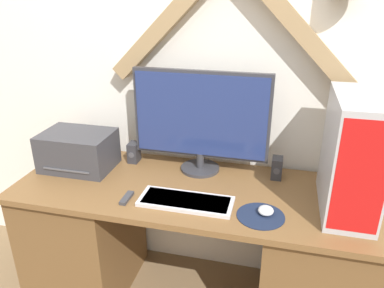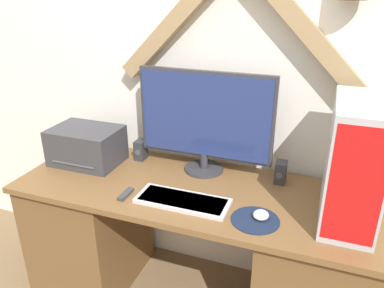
{
  "view_description": "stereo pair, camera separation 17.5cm",
  "coord_description": "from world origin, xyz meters",
  "px_view_note": "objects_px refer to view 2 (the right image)",
  "views": [
    {
      "loc": [
        0.39,
        -1.24,
        1.66
      ],
      "look_at": [
        0.0,
        0.32,
        0.97
      ],
      "focal_mm": 35.0,
      "sensor_mm": 36.0,
      "label": 1
    },
    {
      "loc": [
        0.56,
        -1.19,
        1.66
      ],
      "look_at": [
        0.0,
        0.32,
        0.97
      ],
      "focal_mm": 35.0,
      "sensor_mm": 36.0,
      "label": 2
    }
  ],
  "objects_px": {
    "monitor": "(206,119)",
    "remote_control": "(126,194)",
    "speaker_right": "(281,172)",
    "speaker_left": "(141,150)",
    "computer_tower": "(354,163)",
    "keyboard": "(183,201)",
    "printer": "(87,146)",
    "mouse": "(261,215)"
  },
  "relations": [
    {
      "from": "monitor",
      "to": "remote_control",
      "type": "relative_size",
      "value": 6.48
    },
    {
      "from": "monitor",
      "to": "speaker_right",
      "type": "height_order",
      "value": "monitor"
    },
    {
      "from": "speaker_left",
      "to": "computer_tower",
      "type": "bearing_deg",
      "value": -11.45
    },
    {
      "from": "speaker_left",
      "to": "remote_control",
      "type": "relative_size",
      "value": 1.03
    },
    {
      "from": "speaker_right",
      "to": "keyboard",
      "type": "bearing_deg",
      "value": -138.14
    },
    {
      "from": "monitor",
      "to": "computer_tower",
      "type": "bearing_deg",
      "value": -16.93
    },
    {
      "from": "computer_tower",
      "to": "speaker_right",
      "type": "xyz_separation_m",
      "value": [
        -0.3,
        0.22,
        -0.2
      ]
    },
    {
      "from": "monitor",
      "to": "remote_control",
      "type": "distance_m",
      "value": 0.55
    },
    {
      "from": "speaker_left",
      "to": "remote_control",
      "type": "bearing_deg",
      "value": -73.05
    },
    {
      "from": "computer_tower",
      "to": "remote_control",
      "type": "relative_size",
      "value": 4.73
    },
    {
      "from": "monitor",
      "to": "printer",
      "type": "bearing_deg",
      "value": -168.52
    },
    {
      "from": "keyboard",
      "to": "speaker_left",
      "type": "height_order",
      "value": "speaker_left"
    },
    {
      "from": "mouse",
      "to": "speaker_right",
      "type": "height_order",
      "value": "speaker_right"
    },
    {
      "from": "printer",
      "to": "speaker_right",
      "type": "distance_m",
      "value": 1.06
    },
    {
      "from": "keyboard",
      "to": "computer_tower",
      "type": "distance_m",
      "value": 0.75
    },
    {
      "from": "computer_tower",
      "to": "printer",
      "type": "height_order",
      "value": "computer_tower"
    },
    {
      "from": "keyboard",
      "to": "remote_control",
      "type": "height_order",
      "value": "keyboard"
    },
    {
      "from": "computer_tower",
      "to": "printer",
      "type": "xyz_separation_m",
      "value": [
        -1.35,
        0.08,
        -0.16
      ]
    },
    {
      "from": "monitor",
      "to": "speaker_left",
      "type": "height_order",
      "value": "monitor"
    },
    {
      "from": "mouse",
      "to": "speaker_right",
      "type": "bearing_deg",
      "value": 85.12
    },
    {
      "from": "computer_tower",
      "to": "remote_control",
      "type": "height_order",
      "value": "computer_tower"
    },
    {
      "from": "computer_tower",
      "to": "remote_control",
      "type": "xyz_separation_m",
      "value": [
        -0.97,
        -0.17,
        -0.25
      ]
    },
    {
      "from": "keyboard",
      "to": "speaker_right",
      "type": "xyz_separation_m",
      "value": [
        0.39,
        0.35,
        0.05
      ]
    },
    {
      "from": "monitor",
      "to": "printer",
      "type": "relative_size",
      "value": 1.91
    },
    {
      "from": "keyboard",
      "to": "printer",
      "type": "xyz_separation_m",
      "value": [
        -0.66,
        0.21,
        0.09
      ]
    },
    {
      "from": "printer",
      "to": "monitor",
      "type": "bearing_deg",
      "value": 11.48
    },
    {
      "from": "monitor",
      "to": "speaker_right",
      "type": "relative_size",
      "value": 6.32
    },
    {
      "from": "monitor",
      "to": "mouse",
      "type": "distance_m",
      "value": 0.58
    },
    {
      "from": "speaker_left",
      "to": "speaker_right",
      "type": "distance_m",
      "value": 0.79
    },
    {
      "from": "computer_tower",
      "to": "speaker_left",
      "type": "xyz_separation_m",
      "value": [
        -1.09,
        0.22,
        -0.2
      ]
    },
    {
      "from": "printer",
      "to": "remote_control",
      "type": "xyz_separation_m",
      "value": [
        0.38,
        -0.25,
        -0.09
      ]
    },
    {
      "from": "computer_tower",
      "to": "speaker_left",
      "type": "relative_size",
      "value": 4.62
    },
    {
      "from": "printer",
      "to": "speaker_right",
      "type": "xyz_separation_m",
      "value": [
        1.05,
        0.14,
        -0.04
      ]
    },
    {
      "from": "monitor",
      "to": "remote_control",
      "type": "height_order",
      "value": "monitor"
    },
    {
      "from": "printer",
      "to": "speaker_right",
      "type": "relative_size",
      "value": 3.3
    },
    {
      "from": "computer_tower",
      "to": "speaker_right",
      "type": "height_order",
      "value": "computer_tower"
    },
    {
      "from": "printer",
      "to": "keyboard",
      "type": "bearing_deg",
      "value": -18.11
    },
    {
      "from": "keyboard",
      "to": "printer",
      "type": "distance_m",
      "value": 0.7
    },
    {
      "from": "mouse",
      "to": "speaker_right",
      "type": "distance_m",
      "value": 0.36
    },
    {
      "from": "monitor",
      "to": "speaker_left",
      "type": "distance_m",
      "value": 0.45
    },
    {
      "from": "mouse",
      "to": "speaker_left",
      "type": "bearing_deg",
      "value": 154.52
    },
    {
      "from": "keyboard",
      "to": "speaker_left",
      "type": "xyz_separation_m",
      "value": [
        -0.39,
        0.35,
        0.05
      ]
    }
  ]
}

